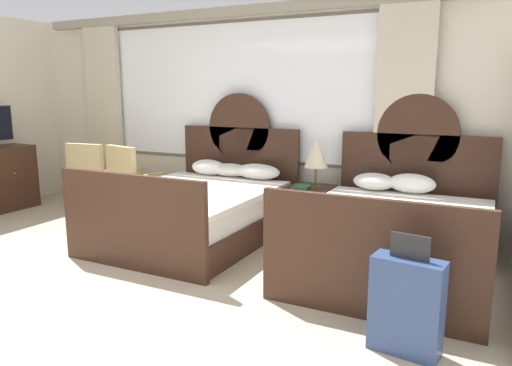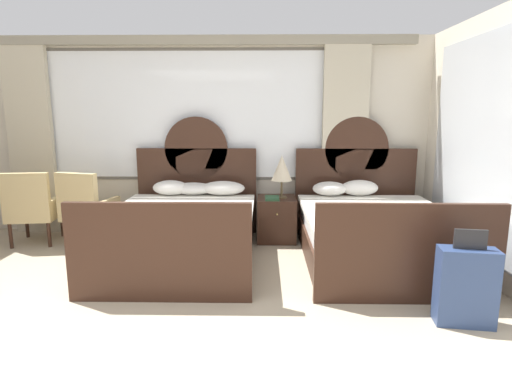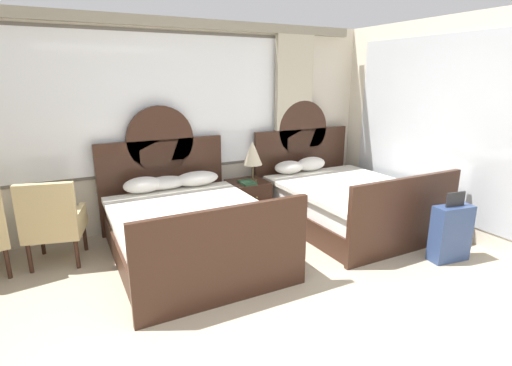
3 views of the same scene
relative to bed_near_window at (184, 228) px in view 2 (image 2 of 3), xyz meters
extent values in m
cube|color=beige|center=(-0.13, 1.13, 1.00)|extent=(6.64, 0.07, 2.70)
cube|color=#605B52|center=(-0.13, 1.09, 1.29)|extent=(4.04, 0.02, 1.79)
cube|color=white|center=(-0.13, 1.08, 1.29)|extent=(3.96, 0.02, 1.71)
cube|color=#C1B79E|center=(-2.29, 1.00, 0.95)|extent=(0.61, 0.08, 2.60)
cube|color=#C1B79E|center=(2.03, 1.00, 0.95)|extent=(0.61, 0.08, 2.60)
cube|color=gray|center=(-0.13, 1.00, 2.27)|extent=(6.11, 0.10, 0.12)
cube|color=#B2B7BC|center=(3.18, -0.73, 1.00)|extent=(0.01, 2.98, 2.27)
cube|color=#382116|center=(0.00, -0.06, -0.20)|extent=(1.57, 2.04, 0.30)
cube|color=white|center=(0.00, -0.06, 0.07)|extent=(1.51, 1.94, 0.23)
cube|color=silver|center=(0.00, -0.14, 0.21)|extent=(1.61, 1.84, 0.06)
cube|color=#382116|center=(0.00, 0.99, 0.25)|extent=(1.65, 0.06, 1.20)
cylinder|color=#382116|center=(0.00, 0.99, 0.85)|extent=(0.86, 0.06, 0.86)
cube|color=#382116|center=(0.00, -1.11, 0.11)|extent=(1.65, 0.06, 0.91)
ellipsoid|color=white|center=(-0.32, 0.73, 0.34)|extent=(0.47, 0.27, 0.20)
ellipsoid|color=white|center=(-0.02, 0.78, 0.32)|extent=(0.56, 0.31, 0.16)
ellipsoid|color=white|center=(0.38, 0.74, 0.34)|extent=(0.58, 0.29, 0.19)
cube|color=#382116|center=(2.19, -0.06, -0.20)|extent=(1.57, 2.04, 0.30)
cube|color=white|center=(2.19, -0.06, 0.07)|extent=(1.51, 1.94, 0.23)
cube|color=silver|center=(2.19, -0.14, 0.21)|extent=(1.61, 1.84, 0.06)
cube|color=#382116|center=(2.19, 0.99, 0.25)|extent=(1.65, 0.06, 1.20)
cylinder|color=#382116|center=(2.19, 0.99, 0.85)|extent=(0.86, 0.06, 0.86)
cube|color=#382116|center=(2.19, -1.11, 0.11)|extent=(1.65, 0.06, 0.91)
ellipsoid|color=white|center=(1.81, 0.74, 0.34)|extent=(0.45, 0.31, 0.19)
ellipsoid|color=white|center=(2.20, 0.74, 0.35)|extent=(0.49, 0.25, 0.21)
cube|color=#382116|center=(1.10, 0.68, -0.06)|extent=(0.51, 0.51, 0.57)
sphere|color=tan|center=(1.10, 0.41, 0.07)|extent=(0.02, 0.02, 0.02)
cylinder|color=brown|center=(1.16, 0.66, 0.24)|extent=(0.14, 0.14, 0.02)
cylinder|color=brown|center=(1.16, 0.66, 0.35)|extent=(0.03, 0.03, 0.21)
cone|color=beige|center=(1.16, 0.66, 0.63)|extent=(0.27, 0.27, 0.33)
cube|color=#285133|center=(1.04, 0.57, 0.24)|extent=(0.18, 0.26, 0.03)
cube|color=tan|center=(-1.31, 0.52, 0.03)|extent=(0.68, 0.68, 0.10)
cube|color=tan|center=(-1.37, 0.29, 0.34)|extent=(0.56, 0.21, 0.53)
cube|color=tan|center=(-1.07, 0.46, 0.16)|extent=(0.18, 0.50, 0.16)
cube|color=tan|center=(-1.56, 0.58, 0.16)|extent=(0.18, 0.50, 0.16)
cylinder|color=#382116|center=(-1.04, 0.68, -0.19)|extent=(0.04, 0.04, 0.33)
cylinder|color=#382116|center=(-1.48, 0.80, -0.19)|extent=(0.04, 0.04, 0.33)
cylinder|color=#382116|center=(-1.15, 0.24, -0.19)|extent=(0.04, 0.04, 0.33)
cylinder|color=#382116|center=(-1.59, 0.35, -0.19)|extent=(0.04, 0.04, 0.33)
cube|color=tan|center=(-2.04, 0.52, 0.03)|extent=(0.63, 0.63, 0.10)
cube|color=tan|center=(-2.01, 0.28, 0.34)|extent=(0.56, 0.15, 0.53)
cube|color=tan|center=(-1.79, 0.55, 0.16)|extent=(0.13, 0.50, 0.16)
cube|color=tan|center=(-2.29, 0.48, 0.16)|extent=(0.13, 0.50, 0.16)
cylinder|color=#382116|center=(-1.84, 0.78, -0.19)|extent=(0.04, 0.04, 0.33)
cylinder|color=#382116|center=(-2.30, 0.71, -0.19)|extent=(0.04, 0.04, 0.33)
cylinder|color=#382116|center=(-1.78, 0.32, -0.19)|extent=(0.04, 0.04, 0.33)
cylinder|color=#382116|center=(-2.24, 0.26, -0.19)|extent=(0.04, 0.04, 0.33)
cube|color=navy|center=(2.53, -1.46, -0.03)|extent=(0.46, 0.25, 0.63)
cube|color=#232326|center=(2.53, -1.46, 0.36)|extent=(0.24, 0.05, 0.16)
cylinder|color=black|center=(2.35, -1.43, -0.32)|extent=(0.05, 0.03, 0.05)
cylinder|color=black|center=(2.71, -1.48, -0.32)|extent=(0.05, 0.03, 0.05)
camera|label=1|loc=(2.94, -4.40, 1.31)|focal=33.49mm
camera|label=2|loc=(0.92, -4.43, 1.33)|focal=27.73mm
camera|label=3|loc=(-1.20, -3.98, 1.64)|focal=27.24mm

